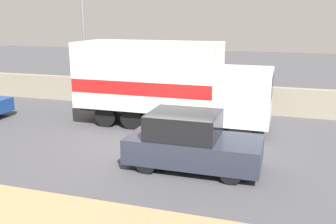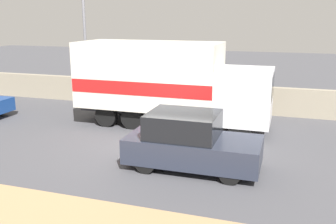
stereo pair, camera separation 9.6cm
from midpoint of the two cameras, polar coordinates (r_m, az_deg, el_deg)
ground_plane at (r=12.60m, az=-0.05°, el=-6.19°), size 80.00×80.00×0.00m
stone_wall_backdrop at (r=18.27m, az=5.86°, el=2.30°), size 60.00×0.35×1.30m
street_lamp at (r=19.28m, az=-13.01°, el=14.40°), size 0.56×0.28×8.03m
box_truck at (r=15.35m, az=-0.86°, el=4.76°), size 7.84×2.59×3.44m
car_hatchback at (r=11.16m, az=3.27°, el=-4.57°), size 3.94×1.86×1.69m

